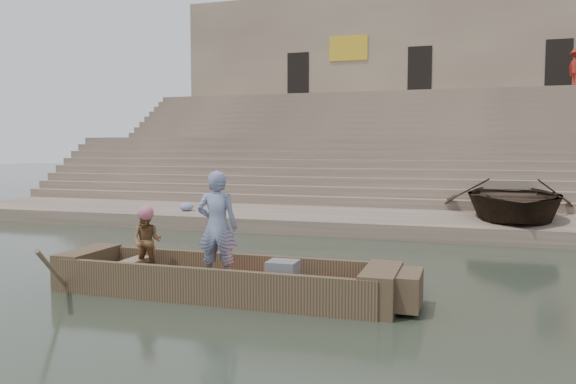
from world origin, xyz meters
The scene contains 13 objects.
ground centered at (0.00, 0.00, 0.00)m, with size 120.00×120.00×0.00m, color #2A3326.
lower_landing centered at (0.00, 8.00, 0.20)m, with size 32.00×4.00×0.40m, color gray.
mid_landing centered at (0.00, 15.50, 1.40)m, with size 32.00×3.00×2.80m, color gray.
upper_landing centered at (0.00, 22.50, 2.60)m, with size 32.00×3.00×5.20m, color gray.
ghat_steps centered at (0.00, 17.19, 1.80)m, with size 32.00×11.00×5.20m.
building_wall centered at (0.00, 26.50, 5.60)m, with size 32.00×5.07×11.20m.
main_rowboat centered at (-3.07, -0.19, 0.11)m, with size 5.00×1.30×0.22m, color brown.
rowboat_trim centered at (-2.86, -0.19, 0.31)m, with size 6.04×2.63×1.76m.
standing_man centered at (-3.13, -0.23, 1.11)m, with size 0.65×0.43×1.79m, color navy.
rowing_man centered at (-4.56, 0.00, 0.77)m, with size 0.53×0.41×1.09m, color #226829.
television centered at (-2.06, -0.19, 0.42)m, with size 0.46×0.42×0.40m.
beached_rowboat centered at (1.86, 8.40, 0.96)m, with size 3.83×5.37×1.11m, color #2D2116.
cloth_bundles centered at (0.71, 7.11, 0.53)m, with size 17.14×0.81×0.26m.
Camera 1 is at (0.65, -8.43, 2.38)m, focal length 35.41 mm.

